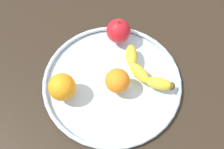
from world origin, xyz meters
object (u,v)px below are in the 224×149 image
Objects in this scene: apple at (118,31)px; orange_front_right at (62,87)px; banana at (144,71)px; orange_back_right at (117,81)px; fruit_bowl at (112,81)px.

orange_front_right is at bearing -72.77° from apple.
apple reaches higher than banana.
apple is (-14.55, 1.30, 1.97)cm from banana.
orange_front_right is 14.67cm from orange_back_right.
orange_front_right reaches higher than banana.
fruit_bowl is 14.50cm from orange_front_right.
orange_back_right is at bearing -0.87° from fruit_bowl.
fruit_bowl is at bearing 179.13° from orange_back_right.
orange_back_right is (2.56, -0.04, 4.23)cm from fruit_bowl.
apple reaches higher than orange_front_right.
orange_front_right is (-7.40, -21.74, 2.01)cm from banana.
banana is 2.45× the size of apple.
orange_back_right is (-0.93, -8.58, 1.68)cm from banana.
orange_front_right is (-3.92, -13.19, 4.56)cm from fruit_bowl.
apple is at bearing 107.23° from orange_front_right.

